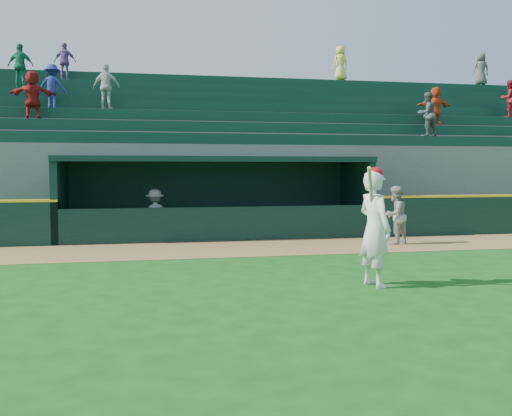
% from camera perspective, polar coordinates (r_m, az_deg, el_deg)
% --- Properties ---
extents(ground, '(120.00, 120.00, 0.00)m').
position_cam_1_polar(ground, '(10.27, 1.83, -7.87)').
color(ground, '#154E13').
rests_on(ground, ground).
extents(warning_track, '(40.00, 3.00, 0.01)m').
position_cam_1_polar(warning_track, '(15.00, -2.56, -4.08)').
color(warning_track, olive).
rests_on(warning_track, ground).
extents(dugout_player_front, '(0.99, 0.92, 1.62)m').
position_cam_1_polar(dugout_player_front, '(16.27, 13.73, -0.70)').
color(dugout_player_front, '#969691').
rests_on(dugout_player_front, ground).
extents(dugout_player_inside, '(1.05, 0.73, 1.49)m').
position_cam_1_polar(dugout_player_inside, '(17.08, -10.07, -0.64)').
color(dugout_player_inside, '#9A9A95').
rests_on(dugout_player_inside, ground).
extents(dugout, '(9.40, 2.80, 2.46)m').
position_cam_1_polar(dugout, '(17.94, -4.15, 1.58)').
color(dugout, slate).
rests_on(dugout, ground).
extents(stands, '(34.50, 6.30, 7.52)m').
position_cam_1_polar(stands, '(22.46, -5.65, 4.72)').
color(stands, slate).
rests_on(stands, ground).
extents(batter_at_plate, '(0.67, 0.87, 2.15)m').
position_cam_1_polar(batter_at_plate, '(10.38, 11.78, -1.89)').
color(batter_at_plate, white).
rests_on(batter_at_plate, ground).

